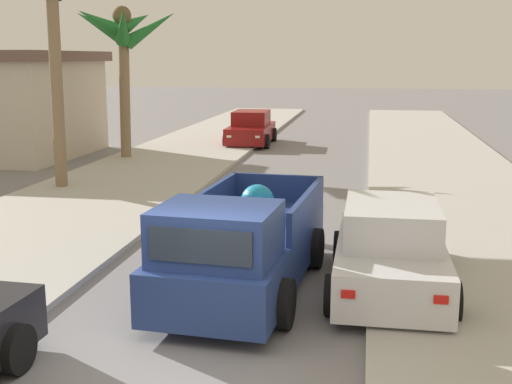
{
  "coord_description": "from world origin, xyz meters",
  "views": [
    {
      "loc": [
        2.39,
        -7.42,
        3.9
      ],
      "look_at": [
        0.15,
        5.52,
        1.2
      ],
      "focal_mm": 45.82,
      "sensor_mm": 36.0,
      "label": 1
    }
  ],
  "objects_px": {
    "palm_tree_right_mid": "(122,35)",
    "car_left_mid": "(390,250)",
    "car_left_near": "(251,129)",
    "pickup_truck": "(242,248)"
  },
  "relations": [
    {
      "from": "pickup_truck",
      "to": "palm_tree_right_mid",
      "type": "distance_m",
      "value": 16.09
    },
    {
      "from": "car_left_near",
      "to": "palm_tree_right_mid",
      "type": "distance_m",
      "value": 7.74
    },
    {
      "from": "palm_tree_right_mid",
      "to": "car_left_mid",
      "type": "bearing_deg",
      "value": -53.65
    },
    {
      "from": "pickup_truck",
      "to": "car_left_near",
      "type": "bearing_deg",
      "value": 99.77
    },
    {
      "from": "car_left_near",
      "to": "car_left_mid",
      "type": "height_order",
      "value": "same"
    },
    {
      "from": "palm_tree_right_mid",
      "to": "car_left_near",
      "type": "bearing_deg",
      "value": 52.66
    },
    {
      "from": "pickup_truck",
      "to": "car_left_near",
      "type": "relative_size",
      "value": 1.24
    },
    {
      "from": "car_left_near",
      "to": "palm_tree_right_mid",
      "type": "relative_size",
      "value": 0.73
    },
    {
      "from": "car_left_near",
      "to": "pickup_truck",
      "type": "bearing_deg",
      "value": -80.23
    },
    {
      "from": "car_left_mid",
      "to": "car_left_near",
      "type": "bearing_deg",
      "value": 107.22
    }
  ]
}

